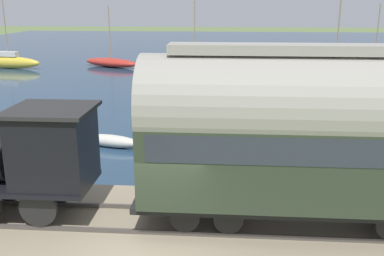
{
  "coord_description": "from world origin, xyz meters",
  "views": [
    {
      "loc": [
        -9.6,
        -1.69,
        6.17
      ],
      "look_at": [
        4.14,
        -0.64,
        2.24
      ],
      "focal_mm": 42.0,
      "sensor_mm": 36.0,
      "label": 1
    }
  ],
  "objects_px": {
    "passenger_coach": "(310,131)",
    "sailboat_yellow": "(9,62)",
    "steam_locomotive": "(5,156)",
    "sailboat_red": "(111,62)",
    "rowboat_mid_harbor": "(111,141)",
    "sailboat_green": "(195,56)",
    "sailboat_black": "(334,80)",
    "sailboat_teal": "(374,66)"
  },
  "relations": [
    {
      "from": "steam_locomotive",
      "to": "sailboat_green",
      "type": "distance_m",
      "value": 34.91
    },
    {
      "from": "sailboat_green",
      "to": "passenger_coach",
      "type": "bearing_deg",
      "value": -176.52
    },
    {
      "from": "rowboat_mid_harbor",
      "to": "sailboat_yellow",
      "type": "bearing_deg",
      "value": 48.95
    },
    {
      "from": "passenger_coach",
      "to": "sailboat_red",
      "type": "relative_size",
      "value": 1.44
    },
    {
      "from": "steam_locomotive",
      "to": "sailboat_green",
      "type": "xyz_separation_m",
      "value": [
        34.79,
        -2.62,
        -1.42
      ]
    },
    {
      "from": "steam_locomotive",
      "to": "passenger_coach",
      "type": "xyz_separation_m",
      "value": [
        0.0,
        -8.0,
        0.87
      ]
    },
    {
      "from": "passenger_coach",
      "to": "sailboat_yellow",
      "type": "bearing_deg",
      "value": 37.09
    },
    {
      "from": "sailboat_red",
      "to": "rowboat_mid_harbor",
      "type": "relative_size",
      "value": 2.15
    },
    {
      "from": "rowboat_mid_harbor",
      "to": "sailboat_green",
      "type": "bearing_deg",
      "value": 10.87
    },
    {
      "from": "sailboat_red",
      "to": "sailboat_yellow",
      "type": "xyz_separation_m",
      "value": [
        -1.6,
        9.31,
        0.18
      ]
    },
    {
      "from": "passenger_coach",
      "to": "rowboat_mid_harbor",
      "type": "relative_size",
      "value": 3.1
    },
    {
      "from": "passenger_coach",
      "to": "sailboat_teal",
      "type": "xyz_separation_m",
      "value": [
        29.73,
        -10.87,
        -2.41
      ]
    },
    {
      "from": "sailboat_teal",
      "to": "sailboat_black",
      "type": "distance_m",
      "value": 9.74
    },
    {
      "from": "steam_locomotive",
      "to": "rowboat_mid_harbor",
      "type": "distance_m",
      "value": 7.65
    },
    {
      "from": "rowboat_mid_harbor",
      "to": "sailboat_red",
      "type": "bearing_deg",
      "value": 28.65
    },
    {
      "from": "passenger_coach",
      "to": "sailboat_red",
      "type": "height_order",
      "value": "sailboat_red"
    },
    {
      "from": "steam_locomotive",
      "to": "rowboat_mid_harbor",
      "type": "bearing_deg",
      "value": -7.11
    },
    {
      "from": "passenger_coach",
      "to": "sailboat_red",
      "type": "xyz_separation_m",
      "value": [
        31.32,
        13.16,
        -2.57
      ]
    },
    {
      "from": "sailboat_teal",
      "to": "sailboat_red",
      "type": "xyz_separation_m",
      "value": [
        1.6,
        24.03,
        -0.16
      ]
    },
    {
      "from": "passenger_coach",
      "to": "rowboat_mid_harbor",
      "type": "bearing_deg",
      "value": 43.9
    },
    {
      "from": "passenger_coach",
      "to": "sailboat_yellow",
      "type": "height_order",
      "value": "sailboat_yellow"
    },
    {
      "from": "steam_locomotive",
      "to": "sailboat_red",
      "type": "relative_size",
      "value": 0.99
    },
    {
      "from": "sailboat_teal",
      "to": "rowboat_mid_harbor",
      "type": "bearing_deg",
      "value": 134.34
    },
    {
      "from": "sailboat_red",
      "to": "sailboat_black",
      "type": "bearing_deg",
      "value": -93.04
    },
    {
      "from": "sailboat_teal",
      "to": "sailboat_red",
      "type": "distance_m",
      "value": 24.08
    },
    {
      "from": "sailboat_teal",
      "to": "sailboat_green",
      "type": "bearing_deg",
      "value": 65.79
    },
    {
      "from": "rowboat_mid_harbor",
      "to": "sailboat_black",
      "type": "bearing_deg",
      "value": -27.37
    },
    {
      "from": "passenger_coach",
      "to": "sailboat_red",
      "type": "distance_m",
      "value": 34.07
    },
    {
      "from": "passenger_coach",
      "to": "sailboat_black",
      "type": "height_order",
      "value": "sailboat_black"
    },
    {
      "from": "sailboat_teal",
      "to": "sailboat_black",
      "type": "bearing_deg",
      "value": 140.31
    },
    {
      "from": "sailboat_teal",
      "to": "sailboat_yellow",
      "type": "height_order",
      "value": "sailboat_yellow"
    },
    {
      "from": "steam_locomotive",
      "to": "sailboat_yellow",
      "type": "distance_m",
      "value": 33.09
    },
    {
      "from": "steam_locomotive",
      "to": "sailboat_teal",
      "type": "xyz_separation_m",
      "value": [
        29.73,
        -18.87,
        -1.54
      ]
    },
    {
      "from": "steam_locomotive",
      "to": "sailboat_red",
      "type": "xyz_separation_m",
      "value": [
        31.32,
        5.16,
        -1.7
      ]
    },
    {
      "from": "steam_locomotive",
      "to": "rowboat_mid_harbor",
      "type": "relative_size",
      "value": 2.12
    },
    {
      "from": "steam_locomotive",
      "to": "sailboat_teal",
      "type": "bearing_deg",
      "value": -32.4
    },
    {
      "from": "sailboat_green",
      "to": "sailboat_red",
      "type": "bearing_deg",
      "value": 108.68
    },
    {
      "from": "sailboat_teal",
      "to": "sailboat_green",
      "type": "distance_m",
      "value": 17.01
    },
    {
      "from": "sailboat_black",
      "to": "passenger_coach",
      "type": "bearing_deg",
      "value": 166.73
    },
    {
      "from": "sailboat_yellow",
      "to": "sailboat_black",
      "type": "distance_m",
      "value": 29.23
    },
    {
      "from": "sailboat_yellow",
      "to": "passenger_coach",
      "type": "bearing_deg",
      "value": -134.6
    },
    {
      "from": "sailboat_green",
      "to": "sailboat_red",
      "type": "distance_m",
      "value": 8.52
    }
  ]
}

